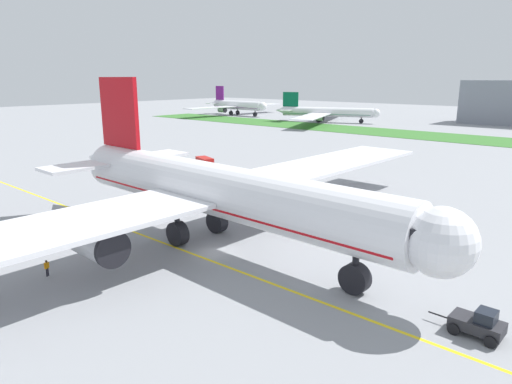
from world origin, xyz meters
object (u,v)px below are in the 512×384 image
object	(u,v)px
ground_crew_wingwalker_port	(47,266)
parked_airliner_far_left	(237,105)
service_truck_baggage_loader	(206,165)
airliner_foreground	(214,190)
pushback_tug	(479,324)
parked_airliner_far_centre	(325,112)

from	to	relation	value
ground_crew_wingwalker_port	parked_airliner_far_left	world-z (taller)	parked_airliner_far_left
service_truck_baggage_loader	parked_airliner_far_left	bearing A→B (deg)	131.41
airliner_foreground	pushback_tug	size ratio (longest dim) A/B	16.26
pushback_tug	service_truck_baggage_loader	size ratio (longest dim) A/B	0.84
airliner_foreground	parked_airliner_far_centre	xyz separation A→B (m)	(-74.60, 137.33, -2.05)
ground_crew_wingwalker_port	parked_airliner_far_centre	distance (m)	168.95
service_truck_baggage_loader	parked_airliner_far_centre	xyz separation A→B (m)	(-43.73, 110.41, 2.68)
airliner_foreground	service_truck_baggage_loader	xyz separation A→B (m)	(-30.87, 26.91, -4.73)
airliner_foreground	ground_crew_wingwalker_port	bearing A→B (deg)	-108.71
service_truck_baggage_loader	parked_airliner_far_centre	bearing A→B (deg)	111.60
pushback_tug	ground_crew_wingwalker_port	bearing A→B (deg)	-154.62
pushback_tug	parked_airliner_far_centre	bearing A→B (deg)	126.90
service_truck_baggage_loader	ground_crew_wingwalker_port	bearing A→B (deg)	-60.16
airliner_foreground	pushback_tug	bearing A→B (deg)	-0.97
airliner_foreground	parked_airliner_far_left	bearing A→B (deg)	133.00
parked_airliner_far_left	service_truck_baggage_loader	bearing A→B (deg)	-48.59
parked_airliner_far_centre	ground_crew_wingwalker_port	bearing A→B (deg)	-65.94
pushback_tug	parked_airliner_far_centre	distance (m)	172.38
airliner_foreground	pushback_tug	xyz separation A→B (m)	(28.88, -0.49, -5.41)
ground_crew_wingwalker_port	service_truck_baggage_loader	distance (m)	50.53
airliner_foreground	ground_crew_wingwalker_port	distance (m)	18.65
parked_airliner_far_centre	airliner_foreground	bearing A→B (deg)	-61.49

